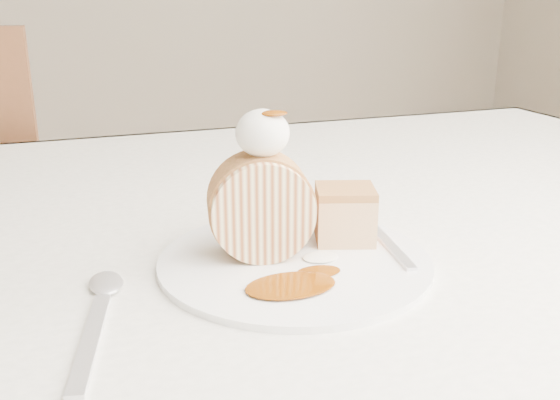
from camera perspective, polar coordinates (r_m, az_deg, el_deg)
name	(u,v)px	position (r m, az deg, el deg)	size (l,w,h in m)	color
table	(262,290)	(0.70, -1.62, -8.22)	(1.40, 0.90, 0.75)	white
plate	(295,261)	(0.55, 1.34, -5.59)	(0.24, 0.24, 0.01)	white
roulade_slice	(261,207)	(0.54, -1.72, -0.65)	(0.09, 0.09, 0.05)	#FFEEB1
cake_chunk	(345,218)	(0.58, 5.94, -1.61)	(0.05, 0.05, 0.04)	#BC7947
whipped_cream	(263,133)	(0.52, -1.61, 6.14)	(0.05, 0.05, 0.04)	white
caramel_drizzle	(274,107)	(0.51, -0.56, 8.49)	(0.02, 0.02, 0.01)	#6E3204
caramel_pool	(291,285)	(0.49, 0.97, -7.80)	(0.07, 0.05, 0.00)	#6E3204
fork	(391,246)	(0.57, 10.11, -4.20)	(0.02, 0.14, 0.00)	silver
spoon	(91,340)	(0.45, -16.92, -12.16)	(0.02, 0.16, 0.00)	silver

